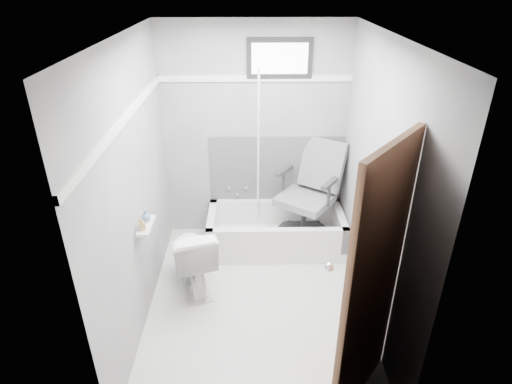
{
  "coord_description": "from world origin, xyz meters",
  "views": [
    {
      "loc": [
        -0.05,
        -3.12,
        2.81
      ],
      "look_at": [
        0.0,
        0.35,
        1.0
      ],
      "focal_mm": 30.0,
      "sensor_mm": 36.0,
      "label": 1
    }
  ],
  "objects_px": {
    "office_chair": "(305,193)",
    "soap_bottle_a": "(142,224)",
    "soap_bottle_b": "(146,216)",
    "bathtub": "(276,230)",
    "door": "(429,321)",
    "toilet": "(192,257)"
  },
  "relations": [
    {
      "from": "office_chair",
      "to": "soap_bottle_b",
      "type": "relative_size",
      "value": 10.52
    },
    {
      "from": "bathtub",
      "to": "soap_bottle_a",
      "type": "relative_size",
      "value": 13.58
    },
    {
      "from": "soap_bottle_a",
      "to": "soap_bottle_b",
      "type": "xyz_separation_m",
      "value": [
        0.0,
        0.14,
        -0.01
      ]
    },
    {
      "from": "bathtub",
      "to": "soap_bottle_b",
      "type": "height_order",
      "value": "soap_bottle_b"
    },
    {
      "from": "bathtub",
      "to": "door",
      "type": "xyz_separation_m",
      "value": [
        0.75,
        -2.21,
        0.79
      ]
    },
    {
      "from": "bathtub",
      "to": "toilet",
      "type": "relative_size",
      "value": 2.08
    },
    {
      "from": "office_chair",
      "to": "soap_bottle_a",
      "type": "distance_m",
      "value": 1.87
    },
    {
      "from": "bathtub",
      "to": "door",
      "type": "distance_m",
      "value": 2.46
    },
    {
      "from": "door",
      "to": "soap_bottle_a",
      "type": "height_order",
      "value": "door"
    },
    {
      "from": "bathtub",
      "to": "soap_bottle_b",
      "type": "bearing_deg",
      "value": -141.67
    },
    {
      "from": "office_chair",
      "to": "door",
      "type": "height_order",
      "value": "door"
    },
    {
      "from": "bathtub",
      "to": "toilet",
      "type": "xyz_separation_m",
      "value": [
        -0.85,
        -0.68,
        0.14
      ]
    },
    {
      "from": "toilet",
      "to": "bathtub",
      "type": "bearing_deg",
      "value": -158.68
    },
    {
      "from": "bathtub",
      "to": "soap_bottle_a",
      "type": "bearing_deg",
      "value": -137.69
    },
    {
      "from": "office_chair",
      "to": "soap_bottle_a",
      "type": "relative_size",
      "value": 9.83
    },
    {
      "from": "door",
      "to": "soap_bottle_a",
      "type": "bearing_deg",
      "value": 149.19
    },
    {
      "from": "office_chair",
      "to": "bathtub",
      "type": "bearing_deg",
      "value": -137.75
    },
    {
      "from": "soap_bottle_b",
      "to": "bathtub",
      "type": "bearing_deg",
      "value": 38.33
    },
    {
      "from": "toilet",
      "to": "door",
      "type": "bearing_deg",
      "value": 118.98
    },
    {
      "from": "office_chair",
      "to": "toilet",
      "type": "relative_size",
      "value": 1.51
    },
    {
      "from": "bathtub",
      "to": "soap_bottle_b",
      "type": "xyz_separation_m",
      "value": [
        -1.17,
        -0.93,
        0.75
      ]
    },
    {
      "from": "bathtub",
      "to": "door",
      "type": "height_order",
      "value": "door"
    }
  ]
}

